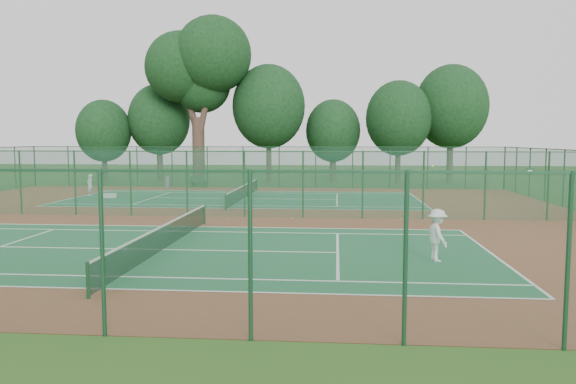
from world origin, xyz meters
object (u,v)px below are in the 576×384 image
(player_far, at_px, (90,185))
(big_tree, at_px, (199,66))
(trash_bin, at_px, (168,182))
(player_near, at_px, (437,235))
(kit_bag, at_px, (110,196))
(bench, at_px, (198,182))

(player_far, relative_size, big_tree, 0.10)
(trash_bin, bearing_deg, big_tree, 68.21)
(player_near, distance_m, big_tree, 37.25)
(trash_bin, xyz_separation_m, kit_bag, (-1.39, -8.88, -0.30))
(player_near, bearing_deg, bench, 12.79)
(big_tree, bearing_deg, player_far, -113.13)
(player_far, bearing_deg, bench, 151.06)
(kit_bag, distance_m, big_tree, 17.32)
(trash_bin, height_order, big_tree, big_tree)
(bench, relative_size, kit_bag, 1.90)
(player_near, height_order, bench, player_near)
(trash_bin, height_order, kit_bag, trash_bin)
(player_far, distance_m, big_tree, 16.49)
(trash_bin, xyz_separation_m, bench, (2.68, -0.23, 0.04))
(big_tree, bearing_deg, trash_bin, -111.79)
(bench, height_order, big_tree, big_tree)
(player_far, relative_size, trash_bin, 1.72)
(player_near, xyz_separation_m, player_far, (-21.09, 20.11, -0.10))
(kit_bag, bearing_deg, player_near, -52.89)
(player_near, relative_size, player_far, 1.12)
(player_far, relative_size, bench, 0.96)
(trash_bin, relative_size, bench, 0.56)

